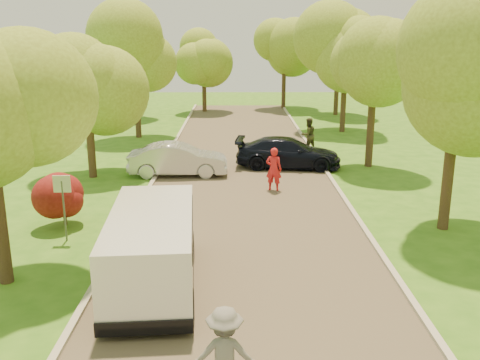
{
  "coord_description": "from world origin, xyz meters",
  "views": [
    {
      "loc": [
        -0.32,
        -12.23,
        6.44
      ],
      "look_at": [
        -0.16,
        6.62,
        1.3
      ],
      "focal_mm": 40.0,
      "sensor_mm": 36.0,
      "label": 1
    }
  ],
  "objects_px": {
    "dark_sedan": "(288,153)",
    "person_striped": "(274,169)",
    "street_sign": "(63,194)",
    "minivan": "(152,248)",
    "silver_sedan": "(178,160)",
    "skateboarder": "(225,355)",
    "person_olive": "(308,135)"
  },
  "relations": [
    {
      "from": "street_sign",
      "to": "person_striped",
      "type": "height_order",
      "value": "street_sign"
    },
    {
      "from": "street_sign",
      "to": "person_olive",
      "type": "bearing_deg",
      "value": 54.75
    },
    {
      "from": "street_sign",
      "to": "dark_sedan",
      "type": "xyz_separation_m",
      "value": [
        8.1,
        9.78,
        -0.81
      ]
    },
    {
      "from": "skateboarder",
      "to": "minivan",
      "type": "bearing_deg",
      "value": -66.08
    },
    {
      "from": "skateboarder",
      "to": "person_olive",
      "type": "relative_size",
      "value": 0.94
    },
    {
      "from": "person_striped",
      "to": "person_olive",
      "type": "bearing_deg",
      "value": -90.31
    },
    {
      "from": "silver_sedan",
      "to": "minivan",
      "type": "bearing_deg",
      "value": -178.57
    },
    {
      "from": "minivan",
      "to": "dark_sedan",
      "type": "relative_size",
      "value": 1.07
    },
    {
      "from": "dark_sedan",
      "to": "person_striped",
      "type": "xyz_separation_m",
      "value": [
        -1.0,
        -4.09,
        0.18
      ]
    },
    {
      "from": "skateboarder",
      "to": "person_striped",
      "type": "bearing_deg",
      "value": -96.28
    },
    {
      "from": "silver_sedan",
      "to": "person_olive",
      "type": "bearing_deg",
      "value": -53.38
    },
    {
      "from": "silver_sedan",
      "to": "skateboarder",
      "type": "distance_m",
      "value": 16.47
    },
    {
      "from": "minivan",
      "to": "skateboarder",
      "type": "relative_size",
      "value": 3.1
    },
    {
      "from": "skateboarder",
      "to": "person_striped",
      "type": "height_order",
      "value": "skateboarder"
    },
    {
      "from": "street_sign",
      "to": "person_olive",
      "type": "height_order",
      "value": "street_sign"
    },
    {
      "from": "street_sign",
      "to": "silver_sedan",
      "type": "height_order",
      "value": "street_sign"
    },
    {
      "from": "street_sign",
      "to": "minivan",
      "type": "distance_m",
      "value": 4.65
    },
    {
      "from": "person_striped",
      "to": "person_olive",
      "type": "xyz_separation_m",
      "value": [
        2.5,
        7.89,
        0.02
      ]
    },
    {
      "from": "dark_sedan",
      "to": "silver_sedan",
      "type": "bearing_deg",
      "value": 112.15
    },
    {
      "from": "person_striped",
      "to": "person_olive",
      "type": "relative_size",
      "value": 0.98
    },
    {
      "from": "silver_sedan",
      "to": "dark_sedan",
      "type": "xyz_separation_m",
      "value": [
        5.33,
        1.5,
        -0.01
      ]
    },
    {
      "from": "street_sign",
      "to": "person_olive",
      "type": "xyz_separation_m",
      "value": [
        9.6,
        13.58,
        -0.61
      ]
    },
    {
      "from": "silver_sedan",
      "to": "person_striped",
      "type": "xyz_separation_m",
      "value": [
        4.33,
        -2.59,
        0.17
      ]
    },
    {
      "from": "person_olive",
      "to": "silver_sedan",
      "type": "bearing_deg",
      "value": 9.9
    },
    {
      "from": "street_sign",
      "to": "person_striped",
      "type": "relative_size",
      "value": 1.16
    },
    {
      "from": "street_sign",
      "to": "silver_sedan",
      "type": "bearing_deg",
      "value": 71.52
    },
    {
      "from": "dark_sedan",
      "to": "person_olive",
      "type": "xyz_separation_m",
      "value": [
        1.5,
        3.8,
        0.2
      ]
    },
    {
      "from": "skateboarder",
      "to": "person_olive",
      "type": "distance_m",
      "value": 22.0
    },
    {
      "from": "skateboarder",
      "to": "person_striped",
      "type": "xyz_separation_m",
      "value": [
        1.82,
        13.68,
        -0.08
      ]
    },
    {
      "from": "street_sign",
      "to": "minivan",
      "type": "height_order",
      "value": "street_sign"
    },
    {
      "from": "silver_sedan",
      "to": "skateboarder",
      "type": "height_order",
      "value": "skateboarder"
    },
    {
      "from": "person_striped",
      "to": "skateboarder",
      "type": "bearing_deg",
      "value": 99.73
    }
  ]
}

